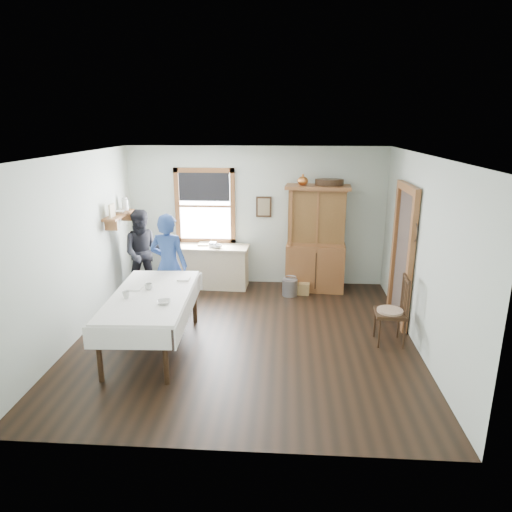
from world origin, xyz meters
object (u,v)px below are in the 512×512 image
pail (290,287)px  figure_dark (144,256)px  china_hutch (316,239)px  wicker_basket (300,288)px  woman_blue (169,269)px  spindle_chair (391,310)px  dining_table (153,321)px  work_counter (212,266)px

pail → figure_dark: bearing=-177.6°
china_hutch → wicker_basket: 0.98m
woman_blue → spindle_chair: bearing=176.9°
dining_table → figure_dark: size_ratio=1.39×
wicker_basket → work_counter: bearing=171.2°
dining_table → wicker_basket: 3.18m
china_hutch → wicker_basket: (-0.29, -0.25, -0.90)m
work_counter → wicker_basket: work_counter is taller
work_counter → dining_table: (-0.42, -2.60, 0.00)m
spindle_chair → dining_table: bearing=-169.5°
dining_table → woman_blue: bearing=92.3°
wicker_basket → woman_blue: (-2.19, -1.14, 0.69)m
dining_table → figure_dark: 2.26m
work_counter → spindle_chair: bearing=-33.9°
woman_blue → dining_table: bearing=102.1°
china_hutch → figure_dark: bearing=-167.0°
work_counter → dining_table: size_ratio=0.69×
spindle_chair → woman_blue: 3.55m
pail → wicker_basket: (0.19, 0.11, -0.04)m
work_counter → figure_dark: bearing=-154.5°
china_hutch → woman_blue: china_hutch is taller
dining_table → pail: dining_table is taller
dining_table → spindle_chair: (3.40, 0.40, 0.10)m
china_hutch → figure_dark: china_hutch is taller
dining_table → spindle_chair: bearing=6.7°
pail → figure_dark: (-2.70, -0.12, 0.59)m
china_hutch → spindle_chair: size_ratio=1.96×
pail → figure_dark: figure_dark is taller
pail → wicker_basket: bearing=30.6°
china_hutch → wicker_basket: size_ratio=5.39×
work_counter → figure_dark: figure_dark is taller
woman_blue → figure_dark: woman_blue is taller
woman_blue → pail: bearing=-142.9°
work_counter → spindle_chair: (2.98, -2.20, 0.10)m
work_counter → figure_dark: (-1.17, -0.49, 0.34)m
china_hutch → figure_dark: (-3.18, -0.47, -0.26)m
spindle_chair → figure_dark: 4.49m
dining_table → pail: 2.97m
woman_blue → china_hutch: bearing=-141.0°
china_hutch → pail: bearing=-138.8°
spindle_chair → wicker_basket: 2.34m
wicker_basket → figure_dark: 2.96m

